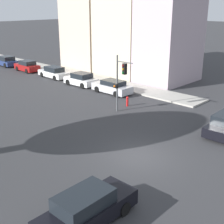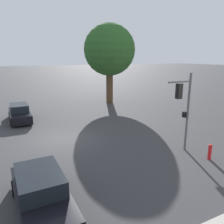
{
  "view_description": "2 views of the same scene",
  "coord_description": "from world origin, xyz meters",
  "px_view_note": "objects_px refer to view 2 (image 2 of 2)",
  "views": [
    {
      "loc": [
        -13.6,
        -10.66,
        8.88
      ],
      "look_at": [
        2.12,
        4.26,
        1.33
      ],
      "focal_mm": 50.0,
      "sensor_mm": 36.0,
      "label": 1
    },
    {
      "loc": [
        15.06,
        -3.2,
        5.78
      ],
      "look_at": [
        1.5,
        3.44,
        1.98
      ],
      "focal_mm": 35.0,
      "sensor_mm": 36.0,
      "label": 2
    }
  ],
  "objects_px": {
    "street_tree": "(109,50)",
    "fire_hydrant": "(210,151)",
    "crossing_car_0": "(20,113)",
    "traffic_signal": "(183,102)",
    "crossing_car_1": "(41,193)"
  },
  "relations": [
    {
      "from": "street_tree",
      "to": "fire_hydrant",
      "type": "bearing_deg",
      "value": -6.01
    },
    {
      "from": "street_tree",
      "to": "crossing_car_0",
      "type": "distance_m",
      "value": 13.21
    },
    {
      "from": "traffic_signal",
      "to": "fire_hydrant",
      "type": "height_order",
      "value": "traffic_signal"
    },
    {
      "from": "traffic_signal",
      "to": "crossing_car_1",
      "type": "relative_size",
      "value": 1.02
    },
    {
      "from": "street_tree",
      "to": "traffic_signal",
      "type": "height_order",
      "value": "street_tree"
    },
    {
      "from": "street_tree",
      "to": "fire_hydrant",
      "type": "height_order",
      "value": "street_tree"
    },
    {
      "from": "crossing_car_0",
      "to": "fire_hydrant",
      "type": "height_order",
      "value": "crossing_car_0"
    },
    {
      "from": "traffic_signal",
      "to": "crossing_car_0",
      "type": "relative_size",
      "value": 1.04
    },
    {
      "from": "traffic_signal",
      "to": "street_tree",
      "type": "bearing_deg",
      "value": -8.39
    },
    {
      "from": "traffic_signal",
      "to": "crossing_car_0",
      "type": "bearing_deg",
      "value": 37.23
    },
    {
      "from": "street_tree",
      "to": "crossing_car_1",
      "type": "relative_size",
      "value": 2.06
    },
    {
      "from": "street_tree",
      "to": "fire_hydrant",
      "type": "xyz_separation_m",
      "value": [
        17.34,
        -1.83,
        -6.12
      ]
    },
    {
      "from": "crossing_car_0",
      "to": "fire_hydrant",
      "type": "bearing_deg",
      "value": 34.08
    },
    {
      "from": "crossing_car_0",
      "to": "crossing_car_1",
      "type": "xyz_separation_m",
      "value": [
        13.57,
        -0.12,
        0.0
      ]
    },
    {
      "from": "crossing_car_0",
      "to": "fire_hydrant",
      "type": "relative_size",
      "value": 5.11
    }
  ]
}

